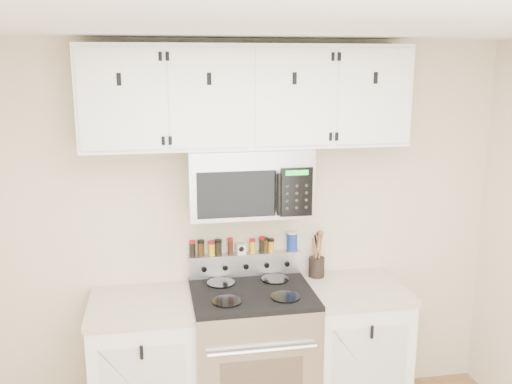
# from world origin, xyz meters

# --- Properties ---
(back_wall) EXTENTS (3.50, 0.01, 2.50)m
(back_wall) POSITION_xyz_m (0.00, 1.75, 1.25)
(back_wall) COLOR beige
(back_wall) RESTS_ON floor
(ceiling) EXTENTS (3.50, 3.50, 0.01)m
(ceiling) POSITION_xyz_m (0.00, 0.00, 2.50)
(ceiling) COLOR white
(ceiling) RESTS_ON back_wall
(range) EXTENTS (0.76, 0.65, 1.10)m
(range) POSITION_xyz_m (0.00, 1.43, 0.49)
(range) COLOR #B7B7BA
(range) RESTS_ON floor
(base_cabinet_left) EXTENTS (0.64, 0.62, 0.92)m
(base_cabinet_left) POSITION_xyz_m (-0.69, 1.45, 0.46)
(base_cabinet_left) COLOR white
(base_cabinet_left) RESTS_ON floor
(base_cabinet_right) EXTENTS (0.64, 0.62, 0.92)m
(base_cabinet_right) POSITION_xyz_m (0.69, 1.45, 0.46)
(base_cabinet_right) COLOR white
(base_cabinet_right) RESTS_ON floor
(microwave) EXTENTS (0.76, 0.44, 0.42)m
(microwave) POSITION_xyz_m (0.00, 1.55, 1.63)
(microwave) COLOR #9E9EA3
(microwave) RESTS_ON back_wall
(upper_cabinets) EXTENTS (2.00, 0.35, 0.62)m
(upper_cabinets) POSITION_xyz_m (-0.00, 1.58, 2.15)
(upper_cabinets) COLOR white
(upper_cabinets) RESTS_ON back_wall
(utensil_crock) EXTENTS (0.11, 0.11, 0.32)m
(utensil_crock) POSITION_xyz_m (0.49, 1.66, 1.00)
(utensil_crock) COLOR black
(utensil_crock) RESTS_ON base_cabinet_right
(kitchen_timer) EXTENTS (0.07, 0.06, 0.07)m
(kitchen_timer) POSITION_xyz_m (-0.03, 1.71, 1.13)
(kitchen_timer) COLOR white
(kitchen_timer) RESTS_ON range
(salt_canister) EXTENTS (0.07, 0.07, 0.13)m
(salt_canister) POSITION_xyz_m (0.33, 1.71, 1.17)
(salt_canister) COLOR navy
(salt_canister) RESTS_ON range
(spice_jar_0) EXTENTS (0.04, 0.04, 0.11)m
(spice_jar_0) POSITION_xyz_m (-0.35, 1.71, 1.15)
(spice_jar_0) COLOR black
(spice_jar_0) RESTS_ON range
(spice_jar_1) EXTENTS (0.05, 0.05, 0.11)m
(spice_jar_1) POSITION_xyz_m (-0.29, 1.71, 1.15)
(spice_jar_1) COLOR #3C240E
(spice_jar_1) RESTS_ON range
(spice_jar_2) EXTENTS (0.05, 0.05, 0.10)m
(spice_jar_2) POSITION_xyz_m (-0.22, 1.71, 1.15)
(spice_jar_2) COLOR gold
(spice_jar_2) RESTS_ON range
(spice_jar_3) EXTENTS (0.04, 0.04, 0.11)m
(spice_jar_3) POSITION_xyz_m (-0.18, 1.71, 1.15)
(spice_jar_3) COLOR black
(spice_jar_3) RESTS_ON range
(spice_jar_4) EXTENTS (0.04, 0.04, 0.11)m
(spice_jar_4) POSITION_xyz_m (-0.10, 1.71, 1.16)
(spice_jar_4) COLOR #3B1D0E
(spice_jar_4) RESTS_ON range
(spice_jar_5) EXTENTS (0.04, 0.04, 0.10)m
(spice_jar_5) POSITION_xyz_m (0.05, 1.71, 1.15)
(spice_jar_5) COLOR gold
(spice_jar_5) RESTS_ON range
(spice_jar_6) EXTENTS (0.04, 0.04, 0.11)m
(spice_jar_6) POSITION_xyz_m (0.12, 1.71, 1.15)
(spice_jar_6) COLOR black
(spice_jar_6) RESTS_ON range
(spice_jar_7) EXTENTS (0.04, 0.04, 0.10)m
(spice_jar_7) POSITION_xyz_m (0.14, 1.71, 1.15)
(spice_jar_7) COLOR #3E270F
(spice_jar_7) RESTS_ON range
(spice_jar_8) EXTENTS (0.04, 0.04, 0.09)m
(spice_jar_8) POSITION_xyz_m (0.18, 1.71, 1.15)
(spice_jar_8) COLOR gold
(spice_jar_8) RESTS_ON range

